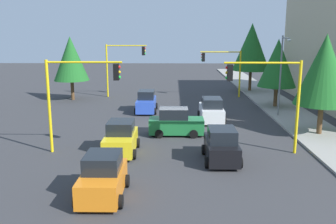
{
  "coord_description": "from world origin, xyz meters",
  "views": [
    {
      "loc": [
        27.97,
        0.05,
        7.32
      ],
      "look_at": [
        -0.26,
        -0.39,
        1.2
      ],
      "focal_mm": 39.79,
      "sensor_mm": 36.0,
      "label": 1
    }
  ],
  "objects": [
    {
      "name": "car_black",
      "position": [
        7.51,
        2.79,
        0.9
      ],
      "size": [
        3.71,
        2.04,
        1.98
      ],
      "color": "black",
      "rests_on": "ground"
    },
    {
      "name": "car_white",
      "position": [
        -2.32,
        3.19,
        0.9
      ],
      "size": [
        4.19,
        2.1,
        1.98
      ],
      "color": "white",
      "rests_on": "ground"
    },
    {
      "name": "tree_opposite_side",
      "position": [
        -12.0,
        -11.0,
        4.47
      ],
      "size": [
        3.75,
        3.75,
        6.83
      ],
      "color": "brown",
      "rests_on": "ground"
    },
    {
      "name": "car_orange",
      "position": [
        12.32,
        -3.12,
        0.9
      ],
      "size": [
        3.6,
        2.08,
        1.98
      ],
      "color": "orange",
      "rests_on": "ground"
    },
    {
      "name": "lane_arrow_near",
      "position": [
        11.51,
        -3.0,
        0.01
      ],
      "size": [
        2.4,
        1.1,
        1.1
      ],
      "color": "silver",
      "rests_on": "ground"
    },
    {
      "name": "tree_roadside_mid",
      "position": [
        -8.0,
        10.0,
        4.36
      ],
      "size": [
        3.66,
        3.66,
        6.66
      ],
      "color": "brown",
      "rests_on": "ground"
    },
    {
      "name": "tree_roadside_far",
      "position": [
        -18.0,
        9.5,
        5.47
      ],
      "size": [
        4.54,
        4.54,
        8.32
      ],
      "color": "brown",
      "rests_on": "ground"
    },
    {
      "name": "street_lamp_curbside",
      "position": [
        -3.61,
        9.2,
        4.35
      ],
      "size": [
        2.15,
        0.28,
        7.0
      ],
      "color": "slate",
      "rests_on": "ground"
    },
    {
      "name": "traffic_signal_far_left",
      "position": [
        -14.0,
        5.63,
        3.73
      ],
      "size": [
        0.36,
        4.59,
        5.24
      ],
      "color": "yellow",
      "rests_on": "ground"
    },
    {
      "name": "tree_roadside_near",
      "position": [
        2.0,
        10.5,
        4.72
      ],
      "size": [
        3.95,
        3.95,
        7.2
      ],
      "color": "brown",
      "rests_on": "ground"
    },
    {
      "name": "traffic_signal_near_left",
      "position": [
        6.0,
        5.7,
        4.02
      ],
      "size": [
        0.36,
        4.59,
        5.67
      ],
      "color": "yellow",
      "rests_on": "ground"
    },
    {
      "name": "sidewalk_kerb",
      "position": [
        -5.0,
        10.5,
        0.07
      ],
      "size": [
        80.0,
        4.0,
        0.15
      ],
      "primitive_type": "cube",
      "color": "gray",
      "rests_on": "ground"
    },
    {
      "name": "car_blue",
      "position": [
        -5.95,
        -2.49,
        0.9
      ],
      "size": [
        3.94,
        1.97,
        1.98
      ],
      "color": "blue",
      "rests_on": "ground"
    },
    {
      "name": "car_yellow",
      "position": [
        6.09,
        -3.19,
        0.9
      ],
      "size": [
        3.68,
        2.07,
        1.98
      ],
      "color": "yellow",
      "rests_on": "ground"
    },
    {
      "name": "traffic_signal_near_right",
      "position": [
        6.0,
        -5.7,
        4.03
      ],
      "size": [
        0.36,
        4.59,
        5.7
      ],
      "color": "yellow",
      "rests_on": "ground"
    },
    {
      "name": "car_green",
      "position": [
        2.0,
        0.2,
        0.9
      ],
      "size": [
        1.96,
        3.91,
        1.98
      ],
      "color": "#1E7238",
      "rests_on": "ground"
    },
    {
      "name": "ground_plane",
      "position": [
        0.0,
        0.0,
        0.0
      ],
      "size": [
        120.0,
        120.0,
        0.0
      ],
      "primitive_type": "plane",
      "color": "#353538"
    },
    {
      "name": "traffic_signal_far_right",
      "position": [
        -14.0,
        -5.74,
        4.18
      ],
      "size": [
        0.36,
        4.59,
        5.93
      ],
      "color": "yellow",
      "rests_on": "ground"
    }
  ]
}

